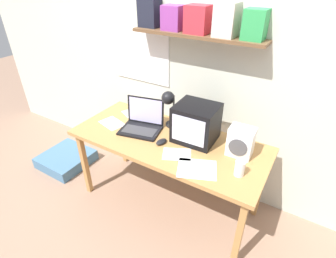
{
  "coord_description": "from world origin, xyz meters",
  "views": [
    {
      "loc": [
        0.93,
        -1.53,
        1.92
      ],
      "look_at": [
        0.0,
        0.0,
        0.82
      ],
      "focal_mm": 28.0,
      "sensor_mm": 36.0,
      "label": 1
    }
  ],
  "objects_px": {
    "loose_paper_near_monitor": "(177,154)",
    "open_notebook": "(197,169)",
    "floor_cushion": "(66,159)",
    "crt_monitor": "(196,123)",
    "desk_lamp": "(169,103)",
    "loose_paper_near_laptop": "(137,114)",
    "juice_glass": "(240,169)",
    "space_heater": "(241,142)",
    "computer_mouse": "(161,142)",
    "printed_handout": "(112,123)",
    "laptop": "(143,122)",
    "corner_desk": "(168,145)"
  },
  "relations": [
    {
      "from": "laptop",
      "to": "computer_mouse",
      "type": "bearing_deg",
      "value": -35.98
    },
    {
      "from": "desk_lamp",
      "to": "open_notebook",
      "type": "height_order",
      "value": "desk_lamp"
    },
    {
      "from": "space_heater",
      "to": "floor_cushion",
      "type": "xyz_separation_m",
      "value": [
        -1.85,
        -0.22,
        -0.77
      ]
    },
    {
      "from": "corner_desk",
      "to": "juice_glass",
      "type": "bearing_deg",
      "value": -10.56
    },
    {
      "from": "open_notebook",
      "to": "loose_paper_near_laptop",
      "type": "xyz_separation_m",
      "value": [
        -0.85,
        0.43,
        0.0
      ]
    },
    {
      "from": "juice_glass",
      "to": "space_heater",
      "type": "bearing_deg",
      "value": 108.23
    },
    {
      "from": "juice_glass",
      "to": "loose_paper_near_monitor",
      "type": "bearing_deg",
      "value": -177.44
    },
    {
      "from": "corner_desk",
      "to": "loose_paper_near_laptop",
      "type": "relative_size",
      "value": 4.95
    },
    {
      "from": "open_notebook",
      "to": "loose_paper_near_laptop",
      "type": "relative_size",
      "value": 1.02
    },
    {
      "from": "laptop",
      "to": "loose_paper_near_laptop",
      "type": "height_order",
      "value": "laptop"
    },
    {
      "from": "corner_desk",
      "to": "space_heater",
      "type": "xyz_separation_m",
      "value": [
        0.56,
        0.11,
        0.18
      ]
    },
    {
      "from": "space_heater",
      "to": "loose_paper_near_laptop",
      "type": "height_order",
      "value": "space_heater"
    },
    {
      "from": "loose_paper_near_monitor",
      "to": "loose_paper_near_laptop",
      "type": "xyz_separation_m",
      "value": [
        -0.64,
        0.36,
        0.0
      ]
    },
    {
      "from": "loose_paper_near_monitor",
      "to": "loose_paper_near_laptop",
      "type": "height_order",
      "value": "same"
    },
    {
      "from": "loose_paper_near_laptop",
      "to": "floor_cushion",
      "type": "distance_m",
      "value": 1.1
    },
    {
      "from": "juice_glass",
      "to": "floor_cushion",
      "type": "bearing_deg",
      "value": 179.8
    },
    {
      "from": "desk_lamp",
      "to": "open_notebook",
      "type": "xyz_separation_m",
      "value": [
        0.46,
        -0.39,
        -0.23
      ]
    },
    {
      "from": "laptop",
      "to": "open_notebook",
      "type": "height_order",
      "value": "laptop"
    },
    {
      "from": "juice_glass",
      "to": "computer_mouse",
      "type": "bearing_deg",
      "value": 176.37
    },
    {
      "from": "space_heater",
      "to": "laptop",
      "type": "bearing_deg",
      "value": -176.7
    },
    {
      "from": "crt_monitor",
      "to": "desk_lamp",
      "type": "relative_size",
      "value": 0.98
    },
    {
      "from": "loose_paper_near_monitor",
      "to": "open_notebook",
      "type": "bearing_deg",
      "value": -19.8
    },
    {
      "from": "laptop",
      "to": "juice_glass",
      "type": "bearing_deg",
      "value": -22.34
    },
    {
      "from": "desk_lamp",
      "to": "floor_cushion",
      "type": "height_order",
      "value": "desk_lamp"
    },
    {
      "from": "loose_paper_near_monitor",
      "to": "open_notebook",
      "type": "distance_m",
      "value": 0.22
    },
    {
      "from": "desk_lamp",
      "to": "loose_paper_near_laptop",
      "type": "bearing_deg",
      "value": -171.03
    },
    {
      "from": "desk_lamp",
      "to": "open_notebook",
      "type": "distance_m",
      "value": 0.64
    },
    {
      "from": "floor_cushion",
      "to": "crt_monitor",
      "type": "bearing_deg",
      "value": 9.0
    },
    {
      "from": "computer_mouse",
      "to": "desk_lamp",
      "type": "bearing_deg",
      "value": 107.17
    },
    {
      "from": "space_heater",
      "to": "loose_paper_near_monitor",
      "type": "relative_size",
      "value": 0.89
    },
    {
      "from": "space_heater",
      "to": "floor_cushion",
      "type": "bearing_deg",
      "value": -174.72
    },
    {
      "from": "printed_handout",
      "to": "floor_cushion",
      "type": "relative_size",
      "value": 0.51
    },
    {
      "from": "crt_monitor",
      "to": "juice_glass",
      "type": "relative_size",
      "value": 2.94
    },
    {
      "from": "corner_desk",
      "to": "loose_paper_near_monitor",
      "type": "relative_size",
      "value": 6.32
    },
    {
      "from": "desk_lamp",
      "to": "laptop",
      "type": "bearing_deg",
      "value": -128.82
    },
    {
      "from": "laptop",
      "to": "loose_paper_near_laptop",
      "type": "xyz_separation_m",
      "value": [
        -0.2,
        0.18,
        -0.06
      ]
    },
    {
      "from": "corner_desk",
      "to": "juice_glass",
      "type": "distance_m",
      "value": 0.66
    },
    {
      "from": "laptop",
      "to": "open_notebook",
      "type": "relative_size",
      "value": 1.16
    },
    {
      "from": "laptop",
      "to": "space_heater",
      "type": "height_order",
      "value": "laptop"
    },
    {
      "from": "floor_cushion",
      "to": "loose_paper_near_laptop",
      "type": "bearing_deg",
      "value": 21.96
    },
    {
      "from": "loose_paper_near_laptop",
      "to": "space_heater",
      "type": "bearing_deg",
      "value": -6.02
    },
    {
      "from": "computer_mouse",
      "to": "floor_cushion",
      "type": "height_order",
      "value": "computer_mouse"
    },
    {
      "from": "desk_lamp",
      "to": "open_notebook",
      "type": "bearing_deg",
      "value": -24.5
    },
    {
      "from": "juice_glass",
      "to": "space_heater",
      "type": "height_order",
      "value": "space_heater"
    },
    {
      "from": "crt_monitor",
      "to": "space_heater",
      "type": "xyz_separation_m",
      "value": [
        0.37,
        -0.02,
        -0.04
      ]
    },
    {
      "from": "floor_cushion",
      "to": "printed_handout",
      "type": "bearing_deg",
      "value": 5.34
    },
    {
      "from": "desk_lamp",
      "to": "loose_paper_near_monitor",
      "type": "bearing_deg",
      "value": -35.21
    },
    {
      "from": "corner_desk",
      "to": "laptop",
      "type": "bearing_deg",
      "value": 172.49
    },
    {
      "from": "computer_mouse",
      "to": "loose_paper_near_laptop",
      "type": "distance_m",
      "value": 0.55
    },
    {
      "from": "computer_mouse",
      "to": "printed_handout",
      "type": "xyz_separation_m",
      "value": [
        -0.55,
        0.03,
        -0.01
      ]
    }
  ]
}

